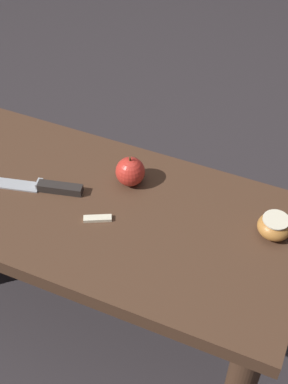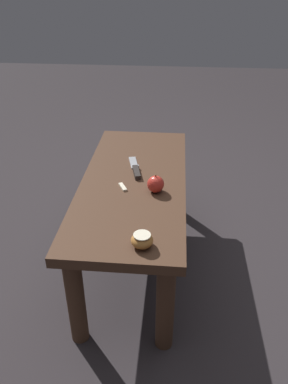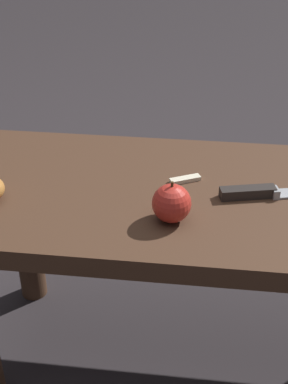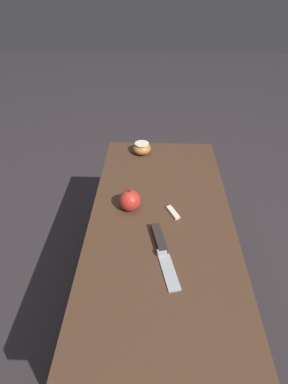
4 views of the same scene
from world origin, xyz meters
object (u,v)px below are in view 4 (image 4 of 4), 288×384
(apple_cut, at_px, (142,148))
(wooden_bench, at_px, (160,248))
(knife, at_px, (161,246))
(apple_whole, at_px, (130,200))

(apple_cut, bearing_deg, wooden_bench, -170.04)
(knife, height_order, apple_cut, apple_cut)
(knife, relative_size, apple_whole, 2.86)
(apple_whole, bearing_deg, apple_cut, -3.69)
(wooden_bench, distance_m, apple_whole, 0.18)
(knife, bearing_deg, apple_cut, 175.06)
(knife, height_order, apple_whole, apple_whole)
(apple_cut, bearing_deg, apple_whole, 176.31)
(wooden_bench, relative_size, knife, 4.76)
(wooden_bench, relative_size, apple_cut, 14.39)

